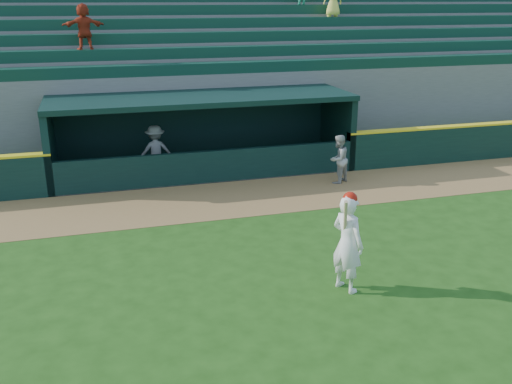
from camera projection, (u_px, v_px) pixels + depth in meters
ground at (278, 278)px, 11.41m from camera, size 120.00×120.00×0.00m
warning_track at (223, 199)px, 15.86m from camera, size 40.00×3.00×0.01m
dugout_player_front at (338, 159)px, 17.09m from camera, size 0.91×0.86×1.48m
dugout_player_inside at (156, 151)px, 17.73m from camera, size 1.05×0.62×1.61m
dugout at (201, 128)px, 18.25m from camera, size 9.40×2.80×2.46m
stands at (178, 78)px, 22.08m from camera, size 34.50×6.25×7.51m
batter_at_plate at (348, 242)px, 10.67m from camera, size 0.71×0.87×1.99m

